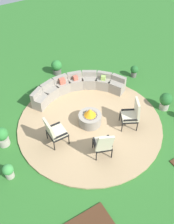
# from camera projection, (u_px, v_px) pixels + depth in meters

# --- Properties ---
(ground_plane) EXTENTS (24.00, 24.00, 0.00)m
(ground_plane) POSITION_uv_depth(u_px,v_px,m) (90.00, 124.00, 9.34)
(ground_plane) COLOR #2D6B28
(patio_circle) EXTENTS (5.20, 5.20, 0.06)m
(patio_circle) POSITION_uv_depth(u_px,v_px,m) (90.00, 124.00, 9.32)
(patio_circle) COLOR tan
(patio_circle) RESTS_ON ground_plane
(fire_pit) EXTENTS (0.82, 0.82, 0.69)m
(fire_pit) POSITION_uv_depth(u_px,v_px,m) (90.00, 118.00, 9.11)
(fire_pit) COLOR gray
(fire_pit) RESTS_ON patio_circle
(curved_stone_bench) EXTENTS (3.69, 1.73, 0.68)m
(curved_stone_bench) POSITION_uv_depth(u_px,v_px,m) (77.00, 87.00, 10.32)
(curved_stone_bench) COLOR gray
(curved_stone_bench) RESTS_ON patio_circle
(lounge_chair_front_left) EXTENTS (0.63, 0.61, 1.07)m
(lounge_chair_front_left) POSITION_uv_depth(u_px,v_px,m) (54.00, 131.00, 8.29)
(lounge_chair_front_left) COLOR black
(lounge_chair_front_left) RESTS_ON patio_circle
(lounge_chair_front_right) EXTENTS (0.70, 0.72, 1.10)m
(lounge_chair_front_right) POSITION_uv_depth(u_px,v_px,m) (103.00, 144.00, 7.92)
(lounge_chair_front_right) COLOR black
(lounge_chair_front_right) RESTS_ON patio_circle
(lounge_chair_back_left) EXTENTS (0.77, 0.77, 1.16)m
(lounge_chair_back_left) POSITION_uv_depth(u_px,v_px,m) (132.00, 114.00, 8.81)
(lounge_chair_back_left) COLOR black
(lounge_chair_back_left) RESTS_ON patio_circle
(potted_plant_0) EXTENTS (0.46, 0.46, 0.66)m
(potted_plant_0) POSITION_uv_depth(u_px,v_px,m) (57.00, 67.00, 11.27)
(potted_plant_0) COLOR #605B56
(potted_plant_0) RESTS_ON ground_plane
(potted_plant_1) EXTENTS (0.34, 0.34, 0.54)m
(potted_plant_1) POSITION_uv_depth(u_px,v_px,m) (134.00, 71.00, 11.16)
(potted_plant_1) COLOR #605B56
(potted_plant_1) RESTS_ON ground_plane
(potted_plant_2) EXTENTS (0.48, 0.48, 0.71)m
(potted_plant_2) POSITION_uv_depth(u_px,v_px,m) (166.00, 101.00, 9.65)
(potted_plant_2) COLOR #A89E8E
(potted_plant_2) RESTS_ON ground_plane
(potted_plant_3) EXTENTS (0.34, 0.34, 0.54)m
(potted_plant_3) POSITION_uv_depth(u_px,v_px,m) (8.00, 171.00, 7.61)
(potted_plant_3) COLOR #A89E8E
(potted_plant_3) RESTS_ON ground_plane
(potted_plant_4) EXTENTS (0.46, 0.46, 0.74)m
(potted_plant_4) POSITION_uv_depth(u_px,v_px,m) (2.00, 136.00, 8.43)
(potted_plant_4) COLOR #A89E8E
(potted_plant_4) RESTS_ON ground_plane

